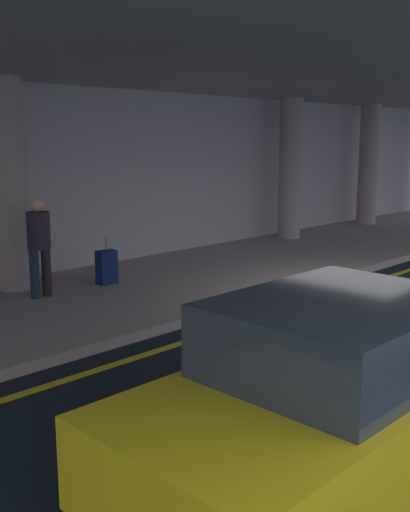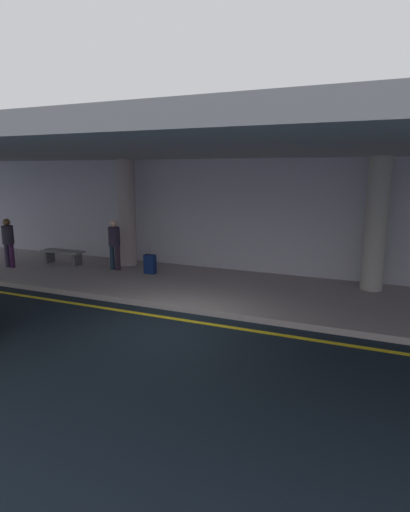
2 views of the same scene
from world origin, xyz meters
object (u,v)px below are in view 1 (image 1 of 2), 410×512
support_column_center (368,165)px  person_waiting_for_ride (39,240)px  support_column_left_mid (290,169)px  car_yellow_taxi (334,392)px  support_column_far_left (9,186)px  suitcase_upright_primary (107,267)px

support_column_center → person_waiting_for_ride: (-11.98, -0.85, -0.86)m
support_column_left_mid → car_yellow_taxi: (-9.05, -7.27, -1.26)m
support_column_far_left → person_waiting_for_ride: 1.21m
car_yellow_taxi → suitcase_upright_primary: 6.86m
support_column_far_left → support_column_left_mid: same height
suitcase_upright_primary → support_column_left_mid: bearing=7.1°
support_column_center → support_column_left_mid: bearing=180.0°
suitcase_upright_primary → support_column_far_left: bearing=147.8°
support_column_far_left → support_column_left_mid: size_ratio=1.00×
support_column_far_left → car_yellow_taxi: size_ratio=0.89×
support_column_center → person_waiting_for_ride: size_ratio=2.17×
support_column_center → suitcase_upright_primary: size_ratio=4.06×
car_yellow_taxi → person_waiting_for_ride: person_waiting_for_ride is taller
support_column_center → car_yellow_taxi: size_ratio=0.89×
person_waiting_for_ride → car_yellow_taxi: bearing=-155.2°
support_column_left_mid → person_waiting_for_ride: support_column_left_mid is taller
support_column_left_mid → car_yellow_taxi: size_ratio=0.89×
support_column_far_left → person_waiting_for_ride: bearing=-88.4°
support_column_center → car_yellow_taxi: (-13.05, -7.27, -1.26)m
support_column_center → suitcase_upright_primary: (-10.63, -0.86, -1.51)m
support_column_left_mid → car_yellow_taxi: 11.67m
car_yellow_taxi → support_column_left_mid: bearing=40.1°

